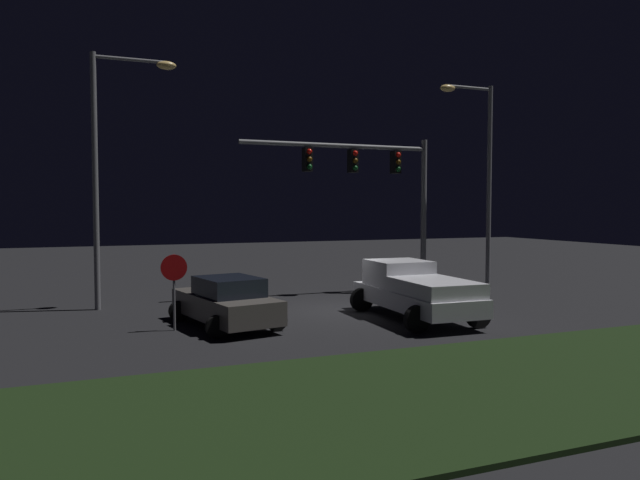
{
  "coord_description": "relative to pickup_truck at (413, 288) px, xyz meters",
  "views": [
    {
      "loc": [
        -8.49,
        -19.35,
        3.59
      ],
      "look_at": [
        -0.5,
        0.39,
        2.44
      ],
      "focal_mm": 33.88,
      "sensor_mm": 36.0,
      "label": 1
    }
  ],
  "objects": [
    {
      "name": "grass_median",
      "position": [
        -1.59,
        -7.1,
        -0.95
      ],
      "size": [
        20.81,
        6.38,
        0.1
      ],
      "primitive_type": "cube",
      "color": "black",
      "rests_on": "ground_plane"
    },
    {
      "name": "pickup_truck",
      "position": [
        0.0,
        0.0,
        0.0
      ],
      "size": [
        2.99,
        5.46,
        1.8
      ],
      "rotation": [
        0.0,
        0.0,
        1.54
      ],
      "color": "silver",
      "rests_on": "ground_plane"
    },
    {
      "name": "stop_sign",
      "position": [
        -7.47,
        0.89,
        0.56
      ],
      "size": [
        0.76,
        0.08,
        2.23
      ],
      "color": "slate",
      "rests_on": "ground_plane"
    },
    {
      "name": "street_lamp_left",
      "position": [
        -8.87,
        5.57,
        4.59
      ],
      "size": [
        2.92,
        0.44,
        8.94
      ],
      "color": "slate",
      "rests_on": "ground_plane"
    },
    {
      "name": "street_lamp_right",
      "position": [
        6.29,
        4.99,
        4.53
      ],
      "size": [
        2.66,
        0.44,
        8.87
      ],
      "color": "slate",
      "rests_on": "ground_plane"
    },
    {
      "name": "traffic_signal_gantry",
      "position": [
        1.48,
        5.72,
        3.9
      ],
      "size": [
        8.32,
        0.56,
        6.5
      ],
      "color": "slate",
      "rests_on": "ground_plane"
    },
    {
      "name": "ground_plane",
      "position": [
        -1.59,
        2.5,
        -1.0
      ],
      "size": [
        80.0,
        80.0,
        0.0
      ],
      "primitive_type": "plane",
      "color": "black"
    },
    {
      "name": "car_sedan",
      "position": [
        -5.92,
        0.96,
        -0.26
      ],
      "size": [
        3.01,
        4.66,
        1.51
      ],
      "rotation": [
        0.0,
        0.0,
        1.76
      ],
      "color": "#514C47",
      "rests_on": "ground_plane"
    }
  ]
}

